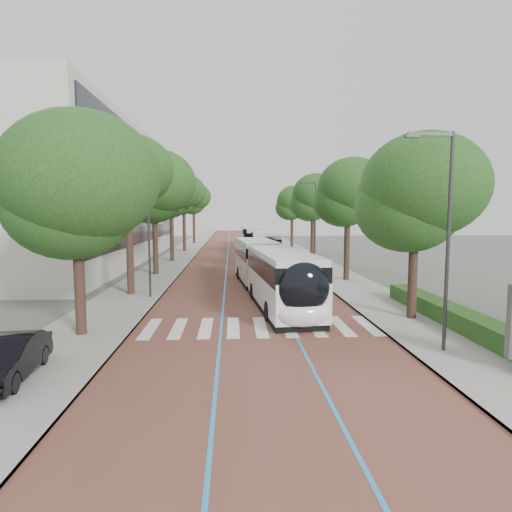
{
  "coord_description": "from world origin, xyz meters",
  "views": [
    {
      "loc": [
        -1.09,
        -18.14,
        5.23
      ],
      "look_at": [
        0.5,
        9.91,
        2.4
      ],
      "focal_mm": 30.0,
      "sensor_mm": 36.0,
      "label": 1
    }
  ],
  "objects": [
    {
      "name": "lead_bus",
      "position": [
        1.26,
        8.27,
        1.63
      ],
      "size": [
        4.1,
        18.54,
        3.2
      ],
      "rotation": [
        0.0,
        0.0,
        0.09
      ],
      "color": "black",
      "rests_on": "ground"
    },
    {
      "name": "streetlight_far",
      "position": [
        6.62,
        22.0,
        4.82
      ],
      "size": [
        1.82,
        0.2,
        8.0
      ],
      "color": "#313033",
      "rests_on": "sidewalk_right"
    },
    {
      "name": "bus_queued_1",
      "position": [
        2.11,
        37.02,
        1.62
      ],
      "size": [
        2.95,
        12.48,
        3.2
      ],
      "rotation": [
        0.0,
        0.0,
        -0.04
      ],
      "color": "white",
      "rests_on": "ground"
    },
    {
      "name": "trees_right",
      "position": [
        7.7,
        19.36,
        6.34
      ],
      "size": [
        5.9,
        47.46,
        8.87
      ],
      "color": "black",
      "rests_on": "ground"
    },
    {
      "name": "lane_line_left",
      "position": [
        -1.6,
        40.0,
        0.02
      ],
      "size": [
        0.12,
        126.0,
        0.01
      ],
      "primitive_type": "cube",
      "color": "#2A8CD3",
      "rests_on": "road"
    },
    {
      "name": "office_building",
      "position": [
        -19.47,
        28.0,
        7.0
      ],
      "size": [
        18.11,
        40.0,
        14.0
      ],
      "color": "beige",
      "rests_on": "ground"
    },
    {
      "name": "sidewalk_right",
      "position": [
        7.5,
        40.0,
        0.06
      ],
      "size": [
        4.0,
        140.0,
        0.12
      ],
      "primitive_type": "cube",
      "color": "gray",
      "rests_on": "ground"
    },
    {
      "name": "streetlight_near",
      "position": [
        6.62,
        -3.0,
        4.82
      ],
      "size": [
        1.82,
        0.2,
        8.0
      ],
      "color": "#313033",
      "rests_on": "sidewalk_right"
    },
    {
      "name": "road",
      "position": [
        0.0,
        40.0,
        0.01
      ],
      "size": [
        11.0,
        140.0,
        0.02
      ],
      "primitive_type": "cube",
      "color": "brown",
      "rests_on": "ground"
    },
    {
      "name": "lamp_post_left",
      "position": [
        -6.1,
        8.0,
        4.12
      ],
      "size": [
        0.14,
        0.14,
        8.0
      ],
      "primitive_type": "cylinder",
      "color": "#313033",
      "rests_on": "sidewalk_left"
    },
    {
      "name": "trees_left",
      "position": [
        -7.5,
        22.2,
        6.96
      ],
      "size": [
        6.38,
        60.83,
        9.84
      ],
      "color": "black",
      "rests_on": "ground"
    },
    {
      "name": "bus_queued_2",
      "position": [
        1.78,
        50.09,
        1.62
      ],
      "size": [
        2.62,
        12.42,
        3.2
      ],
      "rotation": [
        0.0,
        0.0,
        0.01
      ],
      "color": "white",
      "rests_on": "ground"
    },
    {
      "name": "hedge",
      "position": [
        9.1,
        0.0,
        0.52
      ],
      "size": [
        1.2,
        14.0,
        0.8
      ],
      "primitive_type": "cube",
      "color": "#1F4417",
      "rests_on": "sidewalk_right"
    },
    {
      "name": "lane_line_right",
      "position": [
        1.6,
        40.0,
        0.02
      ],
      "size": [
        0.12,
        126.0,
        0.01
      ],
      "primitive_type": "cube",
      "color": "#2A8CD3",
      "rests_on": "road"
    },
    {
      "name": "ground",
      "position": [
        0.0,
        0.0,
        0.0
      ],
      "size": [
        160.0,
        160.0,
        0.0
      ],
      "primitive_type": "plane",
      "color": "#51544C",
      "rests_on": "ground"
    },
    {
      "name": "sidewalk_left",
      "position": [
        -7.5,
        40.0,
        0.06
      ],
      "size": [
        4.0,
        140.0,
        0.12
      ],
      "primitive_type": "cube",
      "color": "gray",
      "rests_on": "ground"
    },
    {
      "name": "kerb_right",
      "position": [
        5.6,
        40.0,
        0.06
      ],
      "size": [
        0.2,
        140.0,
        0.14
      ],
      "primitive_type": "cube",
      "color": "gray",
      "rests_on": "ground"
    },
    {
      "name": "parked_car",
      "position": [
        -8.0,
        -5.0,
        0.79
      ],
      "size": [
        1.74,
        4.14,
        1.33
      ],
      "primitive_type": "imported",
      "rotation": [
        0.0,
        0.0,
        0.08
      ],
      "color": "black",
      "rests_on": "sidewalk_left"
    },
    {
      "name": "kerb_left",
      "position": [
        -5.6,
        40.0,
        0.06
      ],
      "size": [
        0.2,
        140.0,
        0.14
      ],
      "primitive_type": "cube",
      "color": "gray",
      "rests_on": "ground"
    },
    {
      "name": "zebra_crossing",
      "position": [
        0.2,
        1.0,
        0.03
      ],
      "size": [
        10.55,
        3.6,
        0.01
      ],
      "color": "silver",
      "rests_on": "ground"
    },
    {
      "name": "bus_queued_0",
      "position": [
        2.31,
        24.89,
        1.62
      ],
      "size": [
        3.07,
        12.5,
        3.2
      ],
      "rotation": [
        0.0,
        0.0,
        -0.05
      ],
      "color": "white",
      "rests_on": "ground"
    }
  ]
}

